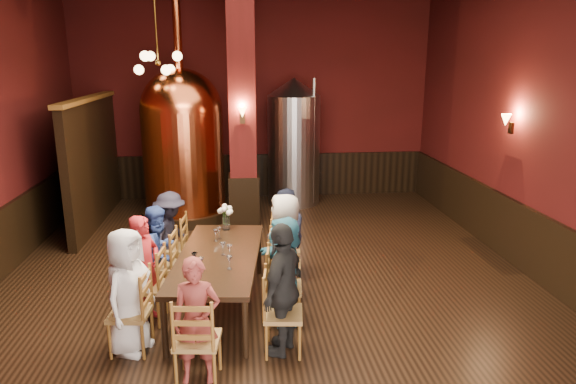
{
  "coord_description": "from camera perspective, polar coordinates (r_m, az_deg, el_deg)",
  "views": [
    {
      "loc": [
        -0.39,
        -6.88,
        3.19
      ],
      "look_at": [
        0.31,
        0.2,
        1.33
      ],
      "focal_mm": 32.0,
      "sensor_mm": 36.0,
      "label": 1
    }
  ],
  "objects": [
    {
      "name": "dining_table",
      "position": [
        6.69,
        -7.73,
        -7.42
      ],
      "size": [
        1.25,
        2.49,
        0.75
      ],
      "rotation": [
        0.0,
        0.0,
        -0.11
      ],
      "color": "black",
      "rests_on": "ground"
    },
    {
      "name": "person_2",
      "position": [
        7.17,
        -14.12,
        -6.52
      ],
      "size": [
        0.55,
        0.71,
        1.3
      ],
      "primitive_type": "imported",
      "rotation": [
        0.0,
        0.0,
        1.14
      ],
      "color": "navy",
      "rests_on": "ground"
    },
    {
      "name": "person_4",
      "position": [
        5.68,
        -0.54,
        -10.72
      ],
      "size": [
        0.74,
        0.95,
        1.51
      ],
      "primitive_type": "imported",
      "rotation": [
        0.0,
        0.0,
        4.22
      ],
      "color": "black",
      "rests_on": "ground"
    },
    {
      "name": "person_7",
      "position": [
        7.56,
        -0.24,
        -4.73
      ],
      "size": [
        0.44,
        0.71,
        1.35
      ],
      "primitive_type": "imported",
      "rotation": [
        0.0,
        0.0,
        4.89
      ],
      "color": "black",
      "rests_on": "ground"
    },
    {
      "name": "person_0",
      "position": [
        5.98,
        -17.35,
        -10.49
      ],
      "size": [
        0.69,
        0.82,
        1.43
      ],
      "primitive_type": "imported",
      "rotation": [
        0.0,
        0.0,
        1.18
      ],
      "color": "white",
      "rests_on": "ground"
    },
    {
      "name": "chair_4",
      "position": [
        5.81,
        -0.53,
        -13.34
      ],
      "size": [
        0.51,
        0.51,
        0.92
      ],
      "primitive_type": null,
      "rotation": [
        0.0,
        0.0,
        1.46
      ],
      "color": "brown",
      "rests_on": "ground"
    },
    {
      "name": "wine_glass_2",
      "position": [
        6.35,
        -10.4,
        -7.35
      ],
      "size": [
        0.07,
        0.07,
        0.17
      ],
      "primitive_type": null,
      "color": "white",
      "rests_on": "dining_table"
    },
    {
      "name": "wine_glass_3",
      "position": [
        6.62,
        -7.24,
        -6.29
      ],
      "size": [
        0.07,
        0.07,
        0.17
      ],
      "primitive_type": null,
      "color": "white",
      "rests_on": "dining_table"
    },
    {
      "name": "person_5",
      "position": [
        6.32,
        -0.42,
        -8.69
      ],
      "size": [
        0.56,
        1.31,
        1.37
      ],
      "primitive_type": "imported",
      "rotation": [
        0.0,
        0.0,
        4.84
      ],
      "color": "teal",
      "rests_on": "ground"
    },
    {
      "name": "sconce_wall",
      "position": [
        8.85,
        23.59,
        7.05
      ],
      "size": [
        0.2,
        0.2,
        0.36
      ],
      "primitive_type": null,
      "rotation": [
        0.0,
        0.0,
        1.57
      ],
      "color": "black",
      "rests_on": "room"
    },
    {
      "name": "wine_glass_7",
      "position": [
        6.35,
        -10.29,
        -7.35
      ],
      "size": [
        0.07,
        0.07,
        0.17
      ],
      "primitive_type": null,
      "color": "white",
      "rests_on": "dining_table"
    },
    {
      "name": "chair_6",
      "position": [
        7.02,
        -0.32,
        -8.22
      ],
      "size": [
        0.51,
        0.51,
        0.92
      ],
      "primitive_type": null,
      "rotation": [
        0.0,
        0.0,
        1.46
      ],
      "color": "brown",
      "rests_on": "ground"
    },
    {
      "name": "person_6",
      "position": [
        6.91,
        -0.32,
        -6.13
      ],
      "size": [
        0.59,
        0.79,
        1.47
      ],
      "primitive_type": "imported",
      "rotation": [
        0.0,
        0.0,
        4.52
      ],
      "color": "beige",
      "rests_on": "ground"
    },
    {
      "name": "chair_1",
      "position": [
        6.66,
        -15.43,
        -10.09
      ],
      "size": [
        0.51,
        0.51,
        0.92
      ],
      "primitive_type": null,
      "rotation": [
        0.0,
        0.0,
        -1.68
      ],
      "color": "brown",
      "rests_on": "ground"
    },
    {
      "name": "room",
      "position": [
        6.96,
        -2.38,
        6.9
      ],
      "size": [
        10.0,
        10.02,
        4.5
      ],
      "color": "black",
      "rests_on": "ground"
    },
    {
      "name": "wine_glass_6",
      "position": [
        6.53,
        -6.51,
        -6.56
      ],
      "size": [
        0.07,
        0.07,
        0.17
      ],
      "primitive_type": null,
      "color": "white",
      "rests_on": "dining_table"
    },
    {
      "name": "chair_7",
      "position": [
        7.64,
        -0.24,
        -6.26
      ],
      "size": [
        0.51,
        0.51,
        0.92
      ],
      "primitive_type": null,
      "rotation": [
        0.0,
        0.0,
        1.46
      ],
      "color": "brown",
      "rests_on": "ground"
    },
    {
      "name": "wainscot_back",
      "position": [
        12.15,
        -3.64,
        1.87
      ],
      "size": [
        7.9,
        0.08,
        1.0
      ],
      "primitive_type": "cube",
      "color": "black",
      "rests_on": "ground"
    },
    {
      "name": "chair_0",
      "position": [
        6.09,
        -17.16,
        -12.68
      ],
      "size": [
        0.51,
        0.51,
        0.92
      ],
      "primitive_type": null,
      "rotation": [
        0.0,
        0.0,
        -1.68
      ],
      "color": "brown",
      "rests_on": "ground"
    },
    {
      "name": "wine_glass_5",
      "position": [
        7.12,
        -8.04,
        -4.8
      ],
      "size": [
        0.07,
        0.07,
        0.17
      ],
      "primitive_type": null,
      "color": "white",
      "rests_on": "dining_table"
    },
    {
      "name": "partition",
      "position": [
        10.66,
        -20.83,
        2.96
      ],
      "size": [
        0.22,
        3.5,
        2.4
      ],
      "primitive_type": "cube",
      "color": "black",
      "rests_on": "ground"
    },
    {
      "name": "chair_3",
      "position": [
        7.85,
        -12.82,
        -6.06
      ],
      "size": [
        0.51,
        0.51,
        0.92
      ],
      "primitive_type": null,
      "rotation": [
        0.0,
        0.0,
        -1.68
      ],
      "color": "brown",
      "rests_on": "ground"
    },
    {
      "name": "chair_5",
      "position": [
        6.41,
        -0.41,
        -10.52
      ],
      "size": [
        0.51,
        0.51,
        0.92
      ],
      "primitive_type": null,
      "rotation": [
        0.0,
        0.0,
        1.46
      ],
      "color": "brown",
      "rests_on": "ground"
    },
    {
      "name": "steel_vessel",
      "position": [
        11.38,
        0.65,
        5.59
      ],
      "size": [
        1.3,
        1.3,
        2.78
      ],
      "rotation": [
        0.0,
        0.0,
        -0.14
      ],
      "color": "#B2B2B7",
      "rests_on": "ground"
    },
    {
      "name": "wine_glass_0",
      "position": [
        6.18,
        -9.63,
        -7.95
      ],
      "size": [
        0.07,
        0.07,
        0.17
      ],
      "primitive_type": null,
      "color": "white",
      "rests_on": "dining_table"
    },
    {
      "name": "person_3",
      "position": [
        7.78,
        -12.9,
        -4.71
      ],
      "size": [
        0.71,
        0.95,
        1.31
      ],
      "primitive_type": "imported",
      "rotation": [
        0.0,
        0.0,
        1.28
      ],
      "color": "black",
      "rests_on": "ground"
    },
    {
      "name": "rose_vase",
      "position": [
        7.52,
        -6.94,
        -2.34
      ],
      "size": [
        0.23,
        0.23,
        0.38
      ],
      "color": "white",
      "rests_on": "dining_table"
    },
    {
      "name": "chair_2",
      "position": [
        7.24,
        -14.02,
        -7.93
      ],
      "size": [
        0.51,
        0.51,
        0.92
      ],
      "primitive_type": null,
      "rotation": [
        0.0,
        0.0,
        -1.68
      ],
      "color": "brown",
      "rests_on": "ground"
    },
    {
      "name": "sconce_column",
      "position": [
        9.44,
        -5.1,
        8.61
      ],
      "size": [
        0.2,
        0.2,
        0.36
      ],
      "primitive_type": null,
      "rotation": [
        0.0,
        0.0,
        3.14
      ],
      "color": "black",
      "rests_on": "column"
    },
    {
      "name": "wainscot_right",
      "position": [
        8.58,
        25.33,
        -5.07
      ],
      "size": [
        0.08,
        9.9,
        1.0
      ],
      "primitive_type": "cube",
      "color": "black",
      "rests_on": "ground"
    },
    {
      "name": "chair_8",
      "position": [
        5.42,
        -10.03,
        -15.83
      ],
      "size": [
        0.51,
        0.51,
        0.92
      ],
      "primitive_type": null,
      "rotation": [
        0.0,
        0.0,
        3.03
      ],
      "color": "brown",
      "rests_on": "ground"
    },
    {
      "name": "wine_glass_1",
      "position": [
        6.19,
        -6.53,
        -7.79
      ],
      "size": [
        0.07,
        0.07,
        0.17
      ],
      "primitive_type": null,
      "color": "white",
      "rests_on": "dining_table"
    },
    {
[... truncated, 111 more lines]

